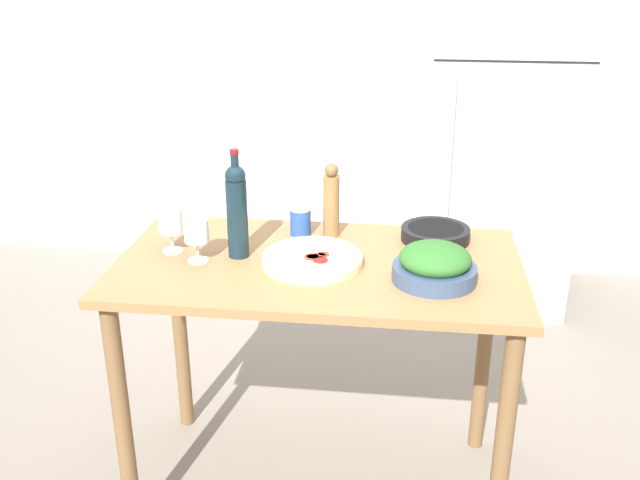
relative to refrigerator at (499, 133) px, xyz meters
name	(u,v)px	position (x,y,z in m)	size (l,w,h in m)	color
wall_back	(363,53)	(-0.76, 0.38, 0.35)	(6.40, 0.06, 2.60)	silver
refrigerator	(499,133)	(0.00, 0.00, 0.00)	(0.77, 0.69, 1.90)	#B7BCC1
prep_counter	(319,300)	(-0.76, -1.70, -0.18)	(1.31, 0.73, 0.91)	olive
wine_bottle	(237,209)	(-1.02, -1.68, 0.12)	(0.07, 0.07, 0.36)	#142833
wine_glass_near	(197,233)	(-1.14, -1.74, 0.06)	(0.08, 0.08, 0.15)	silver
wine_glass_far	(171,223)	(-1.25, -1.67, 0.06)	(0.08, 0.08, 0.15)	silver
pepper_mill	(331,201)	(-0.74, -1.47, 0.09)	(0.06, 0.06, 0.27)	olive
salad_bowl	(435,265)	(-0.39, -1.80, 0.01)	(0.26, 0.26, 0.12)	#384C6B
homemade_pizza	(312,259)	(-0.77, -1.72, -0.02)	(0.33, 0.33, 0.04)	beige
salt_canister	(300,221)	(-0.85, -1.47, 0.01)	(0.07, 0.07, 0.11)	#284CA3
cast_iron_skillet	(436,234)	(-0.37, -1.47, -0.02)	(0.24, 0.37, 0.05)	black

